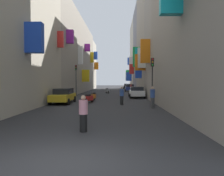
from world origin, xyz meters
TOP-DOWN VIEW (x-y plane):
  - ground_plane at (0.00, 30.00)m, footprint 140.00×140.00m
  - building_left_mid_a at (-7.99, 35.29)m, footprint 7.30×32.20m
  - building_left_mid_b at (-7.99, 55.69)m, footprint 7.12×8.60m
  - building_right_mid_a at (7.97, 21.21)m, footprint 7.34×6.46m
  - building_right_mid_b at (7.98, 30.52)m, footprint 7.30×12.19m
  - building_right_mid_c at (7.99, 41.46)m, footprint 7.00×9.64m
  - building_right_far at (7.99, 53.14)m, footprint 7.40×13.73m
  - parked_car_blue at (3.84, 39.00)m, footprint 1.89×4.19m
  - parked_car_yellow at (-3.85, 15.49)m, footprint 1.85×4.39m
  - parked_car_black at (3.86, 52.39)m, footprint 1.89×4.02m
  - parked_car_white at (3.87, 22.71)m, footprint 1.94×4.08m
  - scooter_red at (-1.40, 15.94)m, footprint 0.76×1.76m
  - scooter_silver at (-0.39, 32.68)m, footprint 0.75×1.83m
  - scooter_orange at (-1.27, 18.80)m, footprint 0.50×1.88m
  - pedestrian_crossing at (3.92, 35.47)m, footprint 0.54×0.54m
  - pedestrian_near_left at (1.82, 14.34)m, footprint 0.46×0.46m
  - pedestrian_near_right at (-0.01, 3.58)m, footprint 0.45×0.45m
  - pedestrian_mid_street at (4.23, 11.86)m, footprint 0.43×0.43m
  - traffic_light_near_corner at (-4.60, 26.07)m, footprint 0.26×0.34m
  - traffic_light_far_corner at (4.55, 14.13)m, footprint 0.26×0.34m

SIDE VIEW (x-z plane):
  - ground_plane at x=0.00m, z-range 0.00..0.00m
  - scooter_red at x=-1.40m, z-range -0.10..1.03m
  - scooter_orange at x=-1.27m, z-range -0.10..1.03m
  - scooter_silver at x=-0.39m, z-range -0.10..1.03m
  - parked_car_black at x=3.86m, z-range 0.04..1.45m
  - parked_car_white at x=3.87m, z-range 0.04..1.46m
  - parked_car_yellow at x=-3.85m, z-range 0.04..1.48m
  - parked_car_blue at x=3.84m, z-range 0.04..1.52m
  - pedestrian_near_right at x=-0.01m, z-range -0.01..1.57m
  - pedestrian_near_left at x=1.82m, z-range 0.00..1.65m
  - pedestrian_crossing at x=3.92m, z-range 0.00..1.73m
  - pedestrian_mid_street at x=4.23m, z-range 0.00..1.74m
  - traffic_light_far_corner at x=4.55m, z-range 0.77..4.99m
  - traffic_light_near_corner at x=-4.60m, z-range 0.79..5.26m
  - building_right_mid_a at x=7.97m, z-range -0.01..12.62m
  - building_left_mid_b at x=-7.99m, z-range 0.00..12.73m
  - building_left_mid_a at x=-7.99m, z-range 0.00..13.55m
  - building_right_far at x=7.99m, z-range -0.02..17.31m
  - building_right_mid_c at x=7.99m, z-range -0.01..17.39m
  - building_right_mid_b at x=7.98m, z-range -0.02..18.06m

